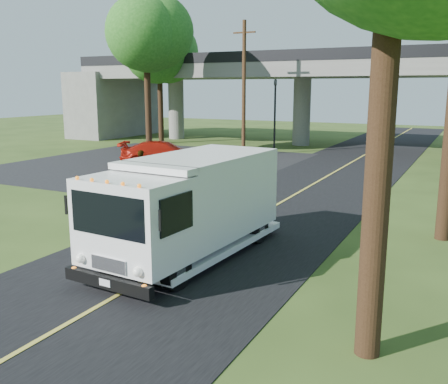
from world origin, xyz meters
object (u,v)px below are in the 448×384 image
Objects in this scene: traffic_signal at (275,108)px; red_sedan at (164,154)px; utility_pole at (244,88)px; tree_left_lot at (147,38)px; pedestrian at (142,168)px; step_van at (190,204)px; tree_left_far at (160,52)px.

traffic_signal is 1.01× the size of red_sedan.
utility_pole reaches higher than red_sedan.
utility_pole is 0.86× the size of tree_left_lot.
tree_left_lot reaches higher than traffic_signal.
pedestrian is at bearing -95.24° from traffic_signal.
traffic_signal is 0.50× the size of tree_left_lot.
utility_pole reaches higher than pedestrian.
tree_left_lot reaches higher than utility_pole.
tree_left_lot is 23.49m from step_van.
pedestrian is (9.50, -15.93, -6.59)m from tree_left_far.
pedestrian is (-7.39, 7.90, -0.66)m from step_van.
tree_left_far is at bearing 129.07° from step_van.
tree_left_lot is at bearing -151.89° from traffic_signal.
tree_left_far is at bearing -56.75° from pedestrian.
traffic_signal is 0.53× the size of tree_left_far.
red_sedan is (4.18, -4.51, -7.15)m from tree_left_lot.
utility_pole is (-1.50, -2.00, 1.40)m from traffic_signal.
red_sedan is at bearing -107.60° from utility_pole.
utility_pole reaches higher than step_van.
tree_left_lot is 9.43m from red_sedan.
tree_left_lot is at bearing 18.98° from red_sedan.
traffic_signal reaches higher than pedestrian.
red_sedan is at bearing -112.64° from traffic_signal.
tree_left_lot is at bearing -54.35° from pedestrian.
red_sedan is (-3.62, -8.68, -2.45)m from traffic_signal.
pedestrian is (2.32, -5.42, 0.11)m from red_sedan.
tree_left_far is (-10.79, 1.84, 4.25)m from traffic_signal.
tree_left_lot reaches higher than pedestrian.
step_van is at bearing -167.72° from red_sedan.
step_van is 3.96× the size of pedestrian.
tree_left_far is 19.69m from pedestrian.
traffic_signal is at bearing 109.24° from step_van.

